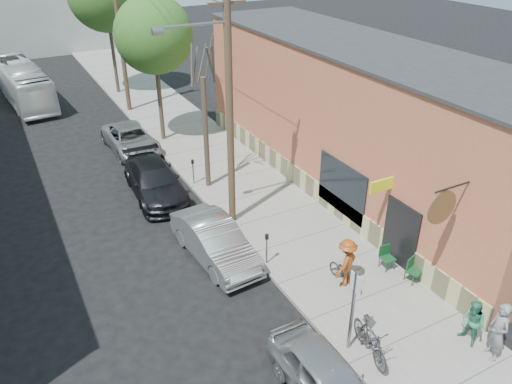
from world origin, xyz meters
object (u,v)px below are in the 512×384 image
parked_bike_b (377,347)px  patron_green (473,323)px  patio_chair_b (414,271)px  tree_leafy_mid (154,35)px  tree_bare (206,134)px  car_3 (131,139)px  parked_bike_a (370,339)px  car_1 (215,241)px  bus (23,84)px  patron_grey (498,332)px  utility_pole_near (228,99)px  sign_post (353,304)px  patio_chair_a (388,258)px  parking_meter_far (193,168)px  car_2 (155,181)px  car_0 (326,380)px  parking_meter_near (267,244)px  cyclist (346,263)px

parked_bike_b → patron_green: bearing=2.6°
patio_chair_b → tree_leafy_mid: bearing=83.7°
tree_bare → car_3: tree_bare is taller
tree_leafy_mid → parked_bike_a: size_ratio=4.04×
car_1 → bus: bus is taller
patron_grey → parked_bike_b: 3.39m
utility_pole_near → tree_leafy_mid: bearing=87.6°
tree_bare → bus: size_ratio=0.54×
sign_post → tree_leafy_mid: 18.25m
patio_chair_a → patron_green: patron_green is taller
parking_meter_far → car_2: 1.90m
utility_pole_near → car_0: 10.31m
sign_post → parked_bike_a: sign_post is taller
utility_pole_near → tree_leafy_mid: utility_pole_near is taller
parking_meter_far → car_3: bearing=104.8°
patio_chair_a → patron_grey: 4.64m
sign_post → tree_bare: size_ratio=0.54×
patio_chair_a → car_3: 15.73m
bus → patio_chair_a: bearing=-76.1°
patio_chair_b → patron_grey: size_ratio=0.46×
parking_meter_far → parked_bike_b: (0.57, -12.46, -0.43)m
tree_leafy_mid → parked_bike_a: bearing=-90.3°
utility_pole_near → parking_meter_near: bearing=-92.5°
parking_meter_far → parked_bike_b: parking_meter_far is taller
parking_meter_far → cyclist: cyclist is taller
parking_meter_near → tree_bare: 6.86m
parked_bike_b → car_2: bearing=120.8°
patio_chair_b → patron_grey: 3.67m
patron_grey → car_2: (-5.42, 14.03, -0.36)m
parked_bike_b → sign_post: bearing=144.2°
parked_bike_b → cyclist: bearing=88.1°
utility_pole_near → parking_meter_far: bearing=92.1°
car_1 → car_2: (-0.43, 5.75, -0.02)m
patio_chair_a → car_0: 6.16m
car_0 → patio_chair_b: bearing=23.8°
parking_meter_far → tree_bare: size_ratio=0.24×
sign_post → patio_chair_a: 4.47m
tree_bare → car_3: size_ratio=1.08×
parking_meter_near → patron_green: patron_green is taller
patron_green → patio_chair_a: bearing=178.7°
parking_meter_near → parking_meter_far: 7.06m
car_1 → car_3: (0.00, 11.20, -0.09)m
patron_grey → car_2: patron_grey is taller
tree_bare → cyclist: size_ratio=2.93×
parked_bike_a → car_2: (-2.33, 12.31, 0.01)m
parking_meter_near → patron_green: (3.36, -6.26, -0.06)m
utility_pole_near → parked_bike_b: size_ratio=6.48×
car_0 → parked_bike_a: bearing=15.7°
parking_meter_far → bus: size_ratio=0.13×
car_2 → tree_leafy_mid: bearing=71.2°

